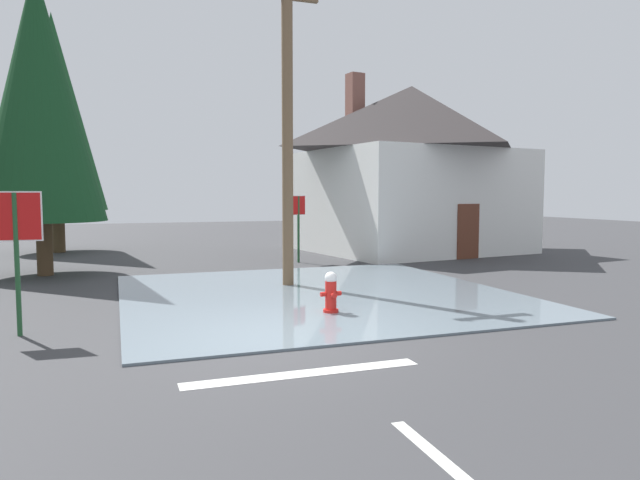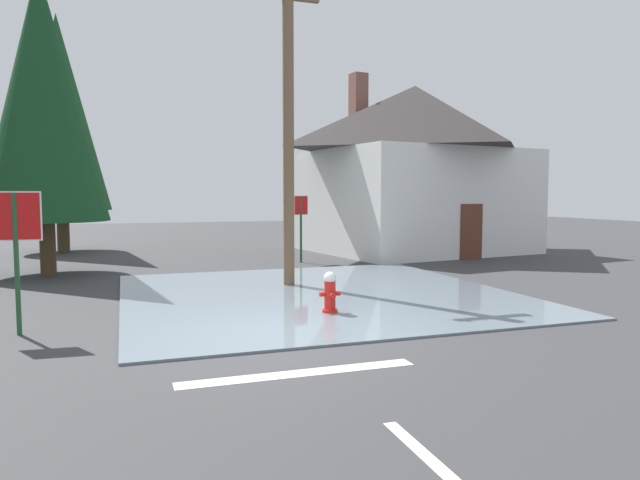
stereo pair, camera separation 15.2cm
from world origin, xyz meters
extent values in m
cube|color=#38383A|center=(0.00, 0.00, -0.05)|extent=(80.00, 80.00, 0.10)
cube|color=slate|center=(1.79, 3.62, 0.02)|extent=(8.77, 8.92, 0.04)
cube|color=silver|center=(-0.35, -1.94, 0.00)|extent=(3.22, 0.31, 0.01)
cylinder|color=#1E4C28|center=(-4.17, 1.57, 1.19)|extent=(0.08, 0.08, 2.38)
cube|color=white|center=(-4.17, 1.57, 1.99)|extent=(0.82, 0.07, 0.82)
cube|color=red|center=(-4.17, 1.57, 1.99)|extent=(0.78, 0.08, 0.78)
cylinder|color=red|center=(1.31, 1.44, 0.05)|extent=(0.30, 0.30, 0.10)
cylinder|color=red|center=(1.31, 1.44, 0.38)|extent=(0.22, 0.22, 0.55)
sphere|color=white|center=(1.31, 1.44, 0.72)|extent=(0.24, 0.24, 0.24)
cylinder|color=red|center=(1.15, 1.44, 0.41)|extent=(0.10, 0.09, 0.09)
cylinder|color=red|center=(1.47, 1.44, 0.41)|extent=(0.10, 0.09, 0.09)
cylinder|color=red|center=(1.31, 1.28, 0.41)|extent=(0.11, 0.10, 0.11)
cylinder|color=brown|center=(1.50, 5.01, 3.90)|extent=(0.28, 0.28, 7.80)
cylinder|color=#1E4C28|center=(3.30, 9.81, 1.14)|extent=(0.08, 0.08, 2.28)
cube|color=white|center=(3.30, 9.81, 1.97)|extent=(0.59, 0.33, 0.66)
cube|color=red|center=(3.30, 9.81, 1.97)|extent=(0.57, 0.32, 0.63)
cube|color=silver|center=(8.94, 12.23, 2.05)|extent=(8.75, 7.95, 4.10)
pyramid|color=#332D2D|center=(8.94, 12.23, 5.43)|extent=(9.45, 8.59, 2.66)
cube|color=brown|center=(6.82, 13.16, 6.09)|extent=(0.68, 0.68, 2.40)
cube|color=#592D1E|center=(9.44, 8.81, 1.00)|extent=(1.00, 0.21, 2.00)
cylinder|color=#4C3823|center=(-4.79, 16.41, 0.86)|extent=(0.48, 0.48, 1.71)
cone|color=#194723|center=(-4.79, 16.41, 5.61)|extent=(3.80, 3.80, 7.79)
cylinder|color=#4C3823|center=(-4.57, 9.30, 0.79)|extent=(0.44, 0.44, 1.57)
cone|color=#143D1E|center=(-4.57, 9.30, 5.16)|extent=(3.50, 3.50, 7.17)
camera|label=1|loc=(-2.63, -8.94, 2.35)|focal=32.20mm
camera|label=2|loc=(-2.49, -8.99, 2.35)|focal=32.20mm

